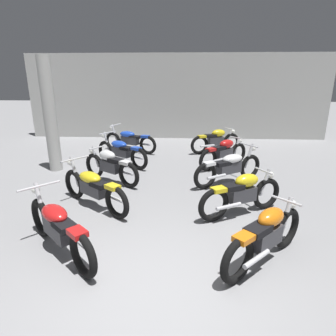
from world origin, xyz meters
The scene contains 13 objects.
ground_plane centered at (0.00, 0.00, 0.00)m, with size 60.00×60.00×0.00m, color gray.
back_wall centered at (0.00, 9.88, 1.80)m, with size 13.05×0.24×3.60m, color #B2B2AD.
support_pillar centered at (-3.41, 4.97, 1.60)m, with size 0.36×0.36×3.20m, color #B2B2AD.
motorcycle_left_row_0 centered at (-1.53, 0.88, 0.45)m, with size 1.66×1.56×0.97m.
motorcycle_left_row_1 centered at (-1.50, 2.53, 0.45)m, with size 1.78×1.42×0.97m.
motorcycle_left_row_2 centered at (-1.52, 4.04, 0.46)m, with size 1.70×1.19×0.88m.
motorcycle_left_row_3 centered at (-1.57, 5.56, 0.45)m, with size 1.84×1.34×0.97m.
motorcycle_left_row_4 centered at (-1.61, 7.20, 0.45)m, with size 2.05×1.02×0.97m.
motorcycle_right_row_0 centered at (1.59, 0.81, 0.46)m, with size 1.49×1.45×0.88m.
motorcycle_right_row_1 centered at (1.54, 2.37, 0.46)m, with size 1.78×1.04×0.88m.
motorcycle_right_row_2 centered at (1.54, 4.12, 0.45)m, with size 1.88×1.28×0.97m.
motorcycle_right_row_3 centered at (1.59, 5.53, 0.46)m, with size 1.59×1.34×0.88m.
motorcycle_right_row_4 centered at (1.52, 7.28, 0.46)m, with size 1.85×0.90×0.88m.
Camera 1 is at (0.38, -2.90, 2.65)m, focal length 30.49 mm.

